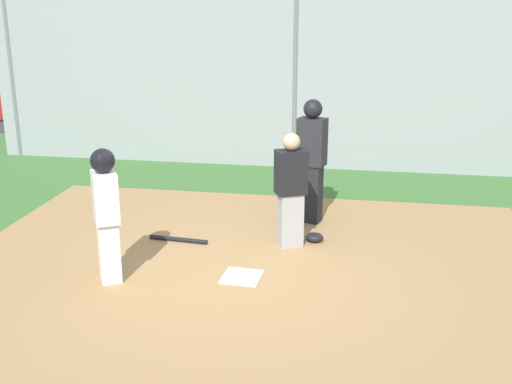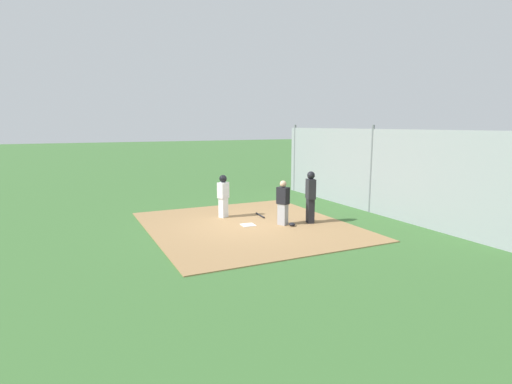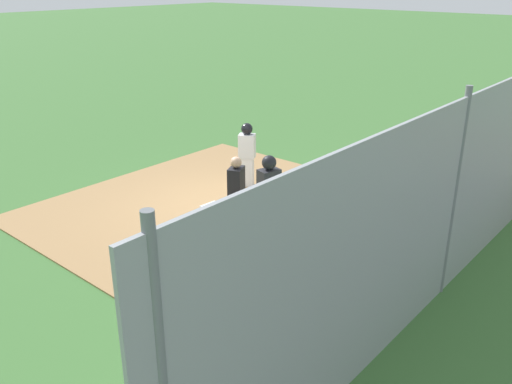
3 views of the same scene
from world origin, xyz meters
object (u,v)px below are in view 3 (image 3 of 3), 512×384
Objects in this scene: umpire at (269,199)px; runner at (247,151)px; catcher at (236,192)px; baseball_bat at (277,202)px; catcher_mask at (233,232)px; home_plate at (214,206)px.

umpire is 3.16m from runner.
catcher is 1.85× the size of baseball_bat.
umpire is at bearing 19.79° from runner.
catcher_mask is at bearing 95.18° from catcher.
runner is 1.92× the size of baseball_bat.
runner is at bearing 35.65° from catcher_mask.
runner is (1.48, 0.31, 0.86)m from home_plate.
home_plate is at bearing 60.14° from catcher_mask.
baseball_bat is at bearing -42.51° from home_plate.
catcher_mask is at bearing 6.64° from runner.
home_plate is 0.25× the size of umpire.
baseball_bat is (-0.43, -1.28, -0.84)m from runner.
runner is at bearing -79.06° from catcher.
umpire is 1.15× the size of runner.
catcher_mask reaches higher than baseball_bat.
home_plate is at bearing -17.09° from runner.
runner is (1.90, 1.40, 0.10)m from catcher.
runner is (2.08, 2.37, -0.07)m from umpire.
catcher is at bearing 7.39° from runner.
catcher_mask is (-0.30, -0.18, -0.71)m from catcher.
catcher_mask is (-1.78, -0.31, 0.03)m from baseball_bat.
baseball_bat is 3.37× the size of catcher_mask.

